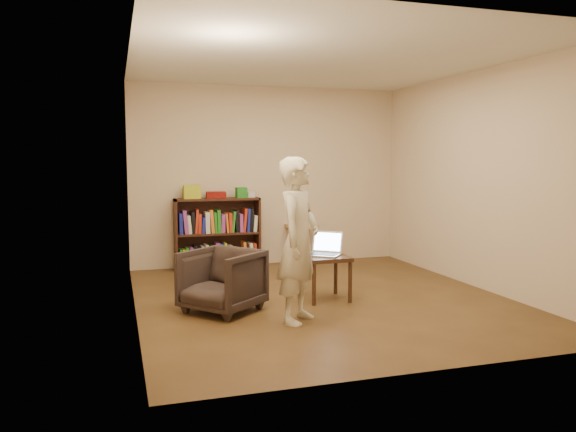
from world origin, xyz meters
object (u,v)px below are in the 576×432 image
object	(u,v)px
bookshelf	(217,237)
armchair	(222,280)
stool	(302,232)
laptop	(325,250)
person	(299,240)
side_table	(325,263)

from	to	relation	value
bookshelf	armchair	bearing A→B (deg)	-98.88
bookshelf	stool	size ratio (longest dim) A/B	2.06
laptop	stool	bearing A→B (deg)	117.37
person	armchair	bearing A→B (deg)	88.05
bookshelf	laptop	world-z (taller)	bookshelf
side_table	person	size ratio (longest dim) A/B	0.31
person	stool	bearing A→B (deg)	20.79
laptop	person	xyz separation A→B (m)	(-0.56, -0.77, 0.24)
laptop	person	distance (m)	0.98
person	bookshelf	bearing A→B (deg)	45.40
bookshelf	laptop	bearing A→B (deg)	-68.20
bookshelf	side_table	distance (m)	2.29
stool	side_table	xyz separation A→B (m)	(-0.42, -2.07, -0.06)
bookshelf	side_table	xyz separation A→B (m)	(0.82, -2.13, -0.03)
side_table	laptop	distance (m)	0.15
stool	person	bearing A→B (deg)	-109.08
bookshelf	person	bearing A→B (deg)	-84.47
stool	armchair	xyz separation A→B (m)	(-1.60, -2.22, -0.15)
armchair	person	world-z (taller)	person
stool	side_table	size ratio (longest dim) A/B	1.19
bookshelf	stool	xyz separation A→B (m)	(1.24, -0.06, 0.03)
laptop	bookshelf	bearing A→B (deg)	150.51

